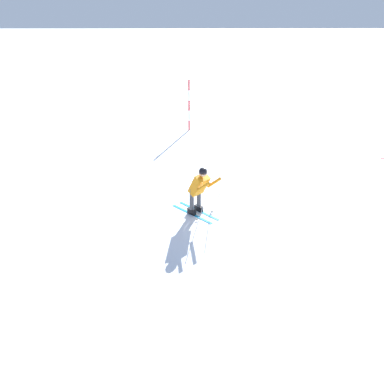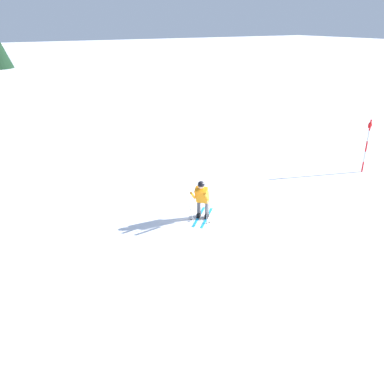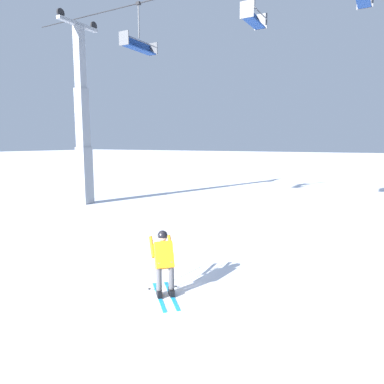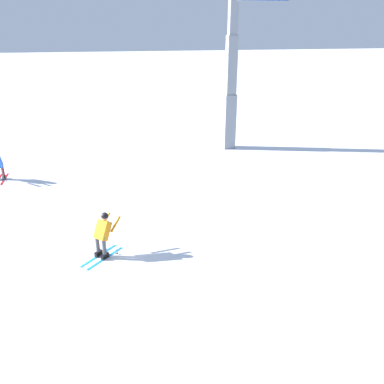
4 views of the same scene
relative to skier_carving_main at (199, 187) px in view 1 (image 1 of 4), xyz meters
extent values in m
plane|color=white|center=(-0.94, -1.15, -0.87)|extent=(260.00, 260.00, 0.00)
cube|color=#198CCC|center=(0.01, -0.22, -0.86)|extent=(1.18, 1.21, 0.01)
cube|color=black|center=(0.01, -0.22, -0.78)|extent=(0.27, 0.28, 0.16)
cylinder|color=#4C4C51|center=(0.01, -0.22, -0.36)|extent=(0.13, 0.13, 0.67)
cube|color=#198CCC|center=(0.22, -0.01, -0.86)|extent=(1.18, 1.21, 0.01)
cube|color=black|center=(0.22, -0.01, -0.78)|extent=(0.27, 0.28, 0.16)
cylinder|color=#4C4C51|center=(0.22, -0.01, -0.36)|extent=(0.13, 0.13, 0.67)
cube|color=orange|center=(0.01, -0.01, 0.08)|extent=(0.66, 0.67, 0.67)
sphere|color=beige|center=(-0.09, 0.10, 0.48)|extent=(0.22, 0.22, 0.22)
sphere|color=black|center=(-0.09, 0.10, 0.52)|extent=(0.24, 0.24, 0.24)
cylinder|color=orange|center=(-0.41, 0.09, 0.19)|extent=(0.41, 0.42, 0.44)
cylinder|color=gray|center=(-0.47, 0.09, -0.42)|extent=(0.42, 0.27, 1.16)
cylinder|color=black|center=(-0.39, -0.07, -0.82)|extent=(0.07, 0.07, 0.01)
cylinder|color=orange|center=(-0.08, 0.41, 0.19)|extent=(0.41, 0.42, 0.44)
cylinder|color=gray|center=(-0.08, 0.48, -0.42)|extent=(0.26, 0.43, 1.16)
cylinder|color=black|center=(0.08, 0.38, -0.82)|extent=(0.07, 0.07, 0.01)
cylinder|color=red|center=(0.28, -8.90, -0.62)|extent=(0.07, 0.07, 0.49)
cylinder|color=white|center=(0.28, -8.90, -0.14)|extent=(0.07, 0.07, 0.49)
cylinder|color=red|center=(0.28, -8.90, 0.35)|extent=(0.07, 0.07, 0.49)
cylinder|color=white|center=(0.28, -8.90, 0.84)|extent=(0.07, 0.07, 0.49)
cylinder|color=red|center=(0.28, -8.90, 1.33)|extent=(0.07, 0.07, 0.49)
cylinder|color=red|center=(0.29, -8.90, 1.32)|extent=(0.02, 0.28, 0.28)
cylinder|color=gray|center=(-7.70, -5.14, -0.41)|extent=(0.48, 0.14, 1.19)
camera|label=1|loc=(0.29, 10.09, 4.55)|focal=36.59mm
camera|label=2|loc=(-10.48, 6.56, 5.60)|focal=36.95mm
camera|label=3|loc=(4.47, -6.49, 2.69)|focal=32.51mm
camera|label=4|loc=(11.18, 0.28, 6.01)|focal=35.66mm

